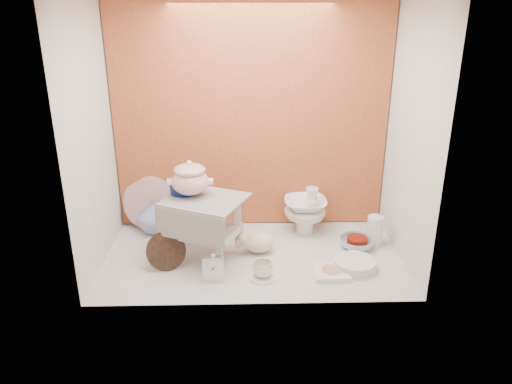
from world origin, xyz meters
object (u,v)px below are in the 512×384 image
at_px(floral_platter, 150,203).
at_px(mantel_clock, 213,267).
at_px(crystal_bowl, 357,243).
at_px(soup_tureen, 190,178).
at_px(gold_rim_teacup, 263,269).
at_px(blue_white_vase, 154,216).
at_px(step_stool, 206,228).
at_px(plush_pig, 259,242).
at_px(dinner_plate_stack, 355,264).
at_px(porcelain_tower, 305,210).

xyz_separation_m(floral_platter, mantel_clock, (0.46, -0.70, -0.10)).
xyz_separation_m(floral_platter, crystal_bowl, (1.35, -0.34, -0.15)).
bearing_deg(soup_tureen, gold_rim_teacup, -36.36).
bearing_deg(blue_white_vase, gold_rim_teacup, -41.10).
relative_size(floral_platter, gold_rim_teacup, 3.28).
distance_m(step_stool, gold_rim_teacup, 0.44).
bearing_deg(gold_rim_teacup, crystal_bowl, 29.27).
bearing_deg(soup_tureen, blue_white_vase, 133.03).
relative_size(floral_platter, plush_pig, 1.55).
relative_size(blue_white_vase, plush_pig, 0.97).
relative_size(blue_white_vase, dinner_plate_stack, 0.92).
bearing_deg(plush_pig, crystal_bowl, 9.74).
bearing_deg(step_stool, crystal_bowl, 29.96).
bearing_deg(gold_rim_teacup, step_stool, 142.62).
bearing_deg(crystal_bowl, soup_tureen, -178.21).
bearing_deg(blue_white_vase, plush_pig, -24.56).
relative_size(floral_platter, porcelain_tower, 1.15).
distance_m(blue_white_vase, porcelain_tower, 1.01).
relative_size(gold_rim_teacup, dinner_plate_stack, 0.45).
bearing_deg(dinner_plate_stack, porcelain_tower, 115.30).
distance_m(soup_tureen, plush_pig, 0.59).
distance_m(plush_pig, gold_rim_teacup, 0.30).
distance_m(soup_tureen, gold_rim_teacup, 0.68).
bearing_deg(porcelain_tower, floral_platter, 174.75).
bearing_deg(mantel_clock, gold_rim_teacup, 5.86).
relative_size(step_stool, soup_tureen, 1.70).
bearing_deg(dinner_plate_stack, mantel_clock, -172.72).
bearing_deg(crystal_bowl, porcelain_tower, 141.33).
xyz_separation_m(soup_tureen, blue_white_vase, (-0.29, 0.31, -0.38)).
height_order(step_stool, crystal_bowl, step_stool).
bearing_deg(gold_rim_teacup, porcelain_tower, 62.43).
distance_m(mantel_clock, plush_pig, 0.42).
relative_size(mantel_clock, gold_rim_teacup, 1.52).
xyz_separation_m(soup_tureen, dinner_plate_stack, (0.96, -0.23, -0.47)).
bearing_deg(soup_tureen, plush_pig, -1.29).
xyz_separation_m(blue_white_vase, gold_rim_teacup, (0.71, -0.62, -0.06)).
xyz_separation_m(step_stool, gold_rim_teacup, (0.33, -0.25, -0.14)).
bearing_deg(floral_platter, crystal_bowl, -14.09).
xyz_separation_m(step_stool, mantel_clock, (0.06, -0.28, -0.11)).
xyz_separation_m(blue_white_vase, porcelain_tower, (1.01, -0.03, 0.04)).
bearing_deg(step_stool, floral_platter, 158.59).
xyz_separation_m(mantel_clock, porcelain_tower, (0.58, 0.61, 0.08)).
bearing_deg(crystal_bowl, gold_rim_teacup, -150.73).
distance_m(gold_rim_teacup, dinner_plate_stack, 0.55).
distance_m(soup_tureen, dinner_plate_stack, 1.09).
bearing_deg(mantel_clock, dinner_plate_stack, 8.63).
bearing_deg(porcelain_tower, dinner_plate_stack, -64.70).
distance_m(step_stool, floral_platter, 0.59).
bearing_deg(blue_white_vase, mantel_clock, -56.10).
xyz_separation_m(blue_white_vase, dinner_plate_stack, (1.25, -0.53, -0.09)).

